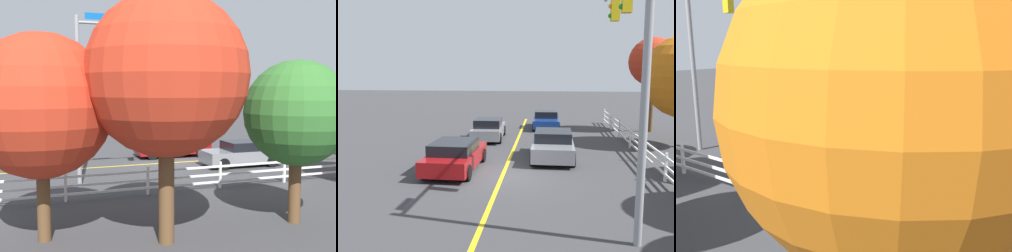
% 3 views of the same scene
% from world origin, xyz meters
% --- Properties ---
extents(ground_plane, '(120.00, 120.00, 0.00)m').
position_xyz_m(ground_plane, '(0.00, 0.00, 0.00)').
color(ground_plane, '#38383A').
extents(lane_center_stripe, '(28.00, 0.16, 0.01)m').
position_xyz_m(lane_center_stripe, '(-4.00, 0.00, 0.00)').
color(lane_center_stripe, gold).
rests_on(lane_center_stripe, ground_plane).
extents(signal_assembly, '(7.19, 0.37, 7.51)m').
position_xyz_m(signal_assembly, '(4.07, 4.06, 5.26)').
color(signal_assembly, gray).
rests_on(signal_assembly, ground_plane).
extents(car_1, '(4.63, 2.09, 1.30)m').
position_xyz_m(car_1, '(-0.62, -2.13, 0.65)').
color(car_1, maroon).
rests_on(car_1, ground_plane).
extents(car_2, '(4.30, 2.09, 1.36)m').
position_xyz_m(car_2, '(-3.20, 2.10, 0.68)').
color(car_2, slate).
rests_on(car_2, ground_plane).
extents(car_3, '(4.35, 1.93, 1.30)m').
position_xyz_m(car_3, '(-8.09, -1.81, 0.64)').
color(car_3, slate).
rests_on(car_3, ground_plane).
extents(white_rail_fence, '(26.10, 0.10, 1.15)m').
position_xyz_m(white_rail_fence, '(-3.00, 6.39, 0.60)').
color(white_rail_fence, white).
rests_on(white_rail_fence, ground_plane).
extents(tree_0, '(3.34, 3.34, 5.20)m').
position_xyz_m(tree_0, '(0.06, 11.27, 3.51)').
color(tree_0, brown).
rests_on(tree_0, ground_plane).
extents(tree_3, '(4.49, 4.49, 6.92)m').
position_xyz_m(tree_3, '(4.52, 11.58, 4.66)').
color(tree_3, brown).
rests_on(tree_3, ground_plane).
extents(tree_4, '(4.04, 4.04, 5.85)m').
position_xyz_m(tree_4, '(7.72, 10.28, 3.82)').
color(tree_4, brown).
rests_on(tree_4, ground_plane).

